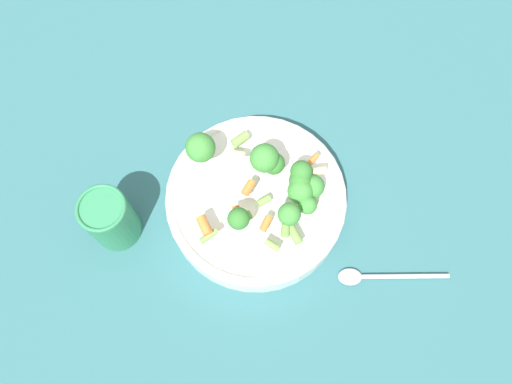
{
  "coord_description": "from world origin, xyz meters",
  "views": [
    {
      "loc": [
        -0.25,
        0.07,
        0.75
      ],
      "look_at": [
        0.0,
        0.0,
        0.06
      ],
      "focal_mm": 35.0,
      "sensor_mm": 36.0,
      "label": 1
    }
  ],
  "objects": [
    {
      "name": "ground_plane",
      "position": [
        0.0,
        0.0,
        0.0
      ],
      "size": [
        3.0,
        3.0,
        0.0
      ],
      "primitive_type": "plane",
      "color": "#2D6066"
    },
    {
      "name": "pasta_salad",
      "position": [
        0.0,
        -0.02,
        0.09
      ],
      "size": [
        0.2,
        0.2,
        0.07
      ],
      "color": "#8CB766",
      "rests_on": "bowl"
    },
    {
      "name": "spoon",
      "position": [
        -0.16,
        -0.14,
        0.01
      ],
      "size": [
        0.06,
        0.17,
        0.01
      ],
      "rotation": [
        0.0,
        0.0,
        7.59
      ],
      "color": "silver",
      "rests_on": "ground_plane"
    },
    {
      "name": "cup",
      "position": [
        0.02,
        0.22,
        0.05
      ],
      "size": [
        0.07,
        0.07,
        0.11
      ],
      "color": "#2D7F51",
      "rests_on": "ground_plane"
    },
    {
      "name": "bowl",
      "position": [
        0.0,
        0.0,
        0.03
      ],
      "size": [
        0.28,
        0.28,
        0.05
      ],
      "color": "white",
      "rests_on": "ground_plane"
    }
  ]
}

